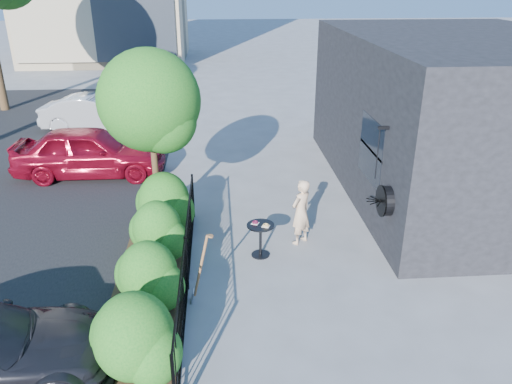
{
  "coord_description": "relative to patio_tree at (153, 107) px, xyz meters",
  "views": [
    {
      "loc": [
        -0.83,
        -7.84,
        5.37
      ],
      "look_at": [
        -0.11,
        1.64,
        1.2
      ],
      "focal_mm": 35.0,
      "sensor_mm": 36.0,
      "label": 1
    }
  ],
  "objects": [
    {
      "name": "car_red",
      "position": [
        -2.29,
        3.2,
        -2.04
      ],
      "size": [
        4.24,
        1.75,
        1.44
      ],
      "primitive_type": "imported",
      "rotation": [
        0.0,
        0.0,
        1.56
      ],
      "color": "maroon",
      "rests_on": "ground"
    },
    {
      "name": "cafe_table",
      "position": [
        2.18,
        -1.67,
        -2.27
      ],
      "size": [
        0.57,
        0.57,
        0.76
      ],
      "rotation": [
        0.0,
        0.0,
        -0.42
      ],
      "color": "black",
      "rests_on": "ground"
    },
    {
      "name": "woman",
      "position": [
        3.08,
        -1.18,
        -2.03
      ],
      "size": [
        0.63,
        0.61,
        1.46
      ],
      "primitive_type": "imported",
      "rotation": [
        0.0,
        0.0,
        3.86
      ],
      "color": "#D4AD89",
      "rests_on": "ground"
    },
    {
      "name": "shrubs",
      "position": [
        0.14,
        -2.66,
        -2.06
      ],
      "size": [
        1.1,
        5.6,
        1.24
      ],
      "color": "#16601A",
      "rests_on": "ground"
    },
    {
      "name": "patio_tree",
      "position": [
        0.0,
        0.0,
        0.0
      ],
      "size": [
        2.2,
        2.2,
        3.94
      ],
      "color": "#3F2B19",
      "rests_on": "ground"
    },
    {
      "name": "shovel",
      "position": [
        0.98,
        -3.17,
        -2.16
      ],
      "size": [
        0.46,
        0.18,
        1.37
      ],
      "color": "brown",
      "rests_on": "ground"
    },
    {
      "name": "ground",
      "position": [
        2.24,
        -2.76,
        -2.76
      ],
      "size": [
        120.0,
        120.0,
        0.0
      ],
      "primitive_type": "plane",
      "color": "gray",
      "rests_on": "ground"
    },
    {
      "name": "car_silver",
      "position": [
        -3.13,
        7.87,
        -2.12
      ],
      "size": [
        4.04,
        1.75,
        1.29
      ],
      "primitive_type": "imported",
      "rotation": [
        0.0,
        0.0,
        1.47
      ],
      "color": "#AEAEB3",
      "rests_on": "ground"
    },
    {
      "name": "fence",
      "position": [
        0.74,
        -2.76,
        -2.2
      ],
      "size": [
        0.05,
        6.05,
        1.1
      ],
      "color": "black",
      "rests_on": "ground"
    },
    {
      "name": "shop_building",
      "position": [
        7.73,
        1.74,
        -0.76
      ],
      "size": [
        6.22,
        9.0,
        4.0
      ],
      "color": "black",
      "rests_on": "ground"
    },
    {
      "name": "planting_bed",
      "position": [
        0.04,
        -2.76,
        -2.72
      ],
      "size": [
        1.3,
        6.0,
        0.08
      ],
      "primitive_type": "cube",
      "color": "#382616",
      "rests_on": "ground"
    }
  ]
}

